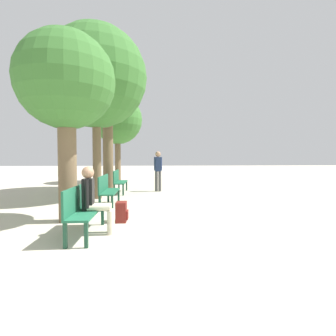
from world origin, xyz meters
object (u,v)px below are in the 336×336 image
Objects in this scene: bench_row_1 at (107,188)px; bench_row_2 at (119,180)px; tree_row_1 at (96,77)px; backpack at (122,212)px; tree_row_2 at (107,86)px; bench_row_0 at (81,207)px; pedestrian_near at (158,168)px; tree_row_0 at (66,83)px; person_seated at (94,198)px; tree_row_3 at (117,120)px.

bench_row_2 is at bearing 90.00° from bench_row_1.
backpack is (1.27, -3.56, -4.16)m from tree_row_1.
tree_row_2 reaches higher than bench_row_2.
bench_row_0 is 1.00× the size of bench_row_1.
bench_row_0 is at bearing -90.00° from bench_row_2.
pedestrian_near reaches higher than backpack.
backpack is at bearing -70.38° from tree_row_1.
tree_row_2 is (0.00, 2.53, 0.38)m from tree_row_1.
tree_row_0 is at bearing 174.10° from backpack.
bench_row_0 is 1.25m from backpack.
tree_row_0 is 2.86m from person_seated.
tree_row_1 is 1.20× the size of tree_row_3.
tree_row_2 is at bearing 162.61° from pedestrian_near.
person_seated is at bearing -87.70° from bench_row_2.
tree_row_0 reaches higher than bench_row_1.
bench_row_2 is 0.90× the size of pedestrian_near.
tree_row_0 is at bearing -90.00° from tree_row_2.
tree_row_0 is 0.69× the size of tree_row_2.
bench_row_1 is (0.00, 2.98, 0.00)m from bench_row_0.
tree_row_2 reaches higher than backpack.
person_seated is (0.84, -1.07, -2.52)m from tree_row_0.
pedestrian_near is at bearing 77.10° from person_seated.
person_seated reaches higher than bench_row_0.
bench_row_0 is at bearing -123.37° from backpack.
bench_row_0 is 1.19× the size of person_seated.
bench_row_0 is at bearing -104.77° from pedestrian_near.
tree_row_2 reaches higher than person_seated.
bench_row_2 is at bearing 90.00° from bench_row_0.
bench_row_1 is 1.19× the size of person_seated.
tree_row_3 reaches higher than backpack.
bench_row_0 is 5.99m from tree_row_1.
tree_row_0 is at bearing -90.00° from tree_row_3.
tree_row_3 is (0.00, 6.14, -0.68)m from tree_row_1.
bench_row_1 is 1.00× the size of bench_row_2.
bench_row_1 is at bearing 71.85° from tree_row_0.
pedestrian_near reaches higher than bench_row_1.
tree_row_1 reaches higher than pedestrian_near.
pedestrian_near is (2.29, -4.33, -2.70)m from tree_row_3.
bench_row_0 is 8.27m from tree_row_2.
bench_row_1 and bench_row_2 have the same top height.
tree_row_2 is at bearing 101.77° from backpack.
bench_row_2 is 4.40m from tree_row_2.
bench_row_2 is at bearing 66.69° from tree_row_1.
tree_row_2 is at bearing 96.84° from person_seated.
tree_row_0 reaches higher than bench_row_0.
tree_row_3 is 10.38m from backpack.
backpack is at bearing -100.74° from pedestrian_near.
backpack is 5.52m from pedestrian_near.
person_seated is at bearing -85.36° from bench_row_1.
bench_row_0 is 0.31× the size of tree_row_3.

